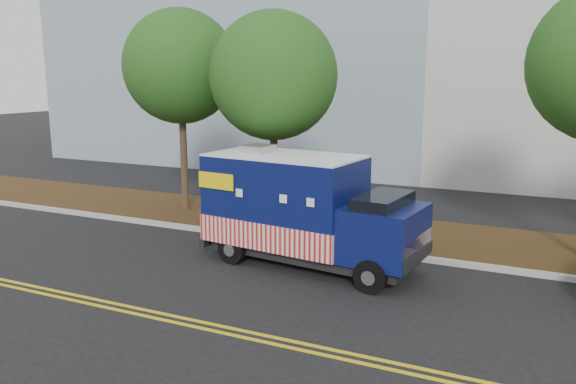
% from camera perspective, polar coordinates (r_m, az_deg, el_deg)
% --- Properties ---
extents(ground, '(120.00, 120.00, 0.00)m').
position_cam_1_polar(ground, '(16.08, -2.71, -6.46)').
color(ground, black).
rests_on(ground, ground).
extents(curb, '(120.00, 0.18, 0.15)m').
position_cam_1_polar(curb, '(17.25, -0.56, -4.91)').
color(curb, '#9E9E99').
rests_on(curb, ground).
extents(mulch_strip, '(120.00, 4.00, 0.15)m').
position_cam_1_polar(mulch_strip, '(19.10, 2.13, -3.28)').
color(mulch_strip, '#321F0D').
rests_on(mulch_strip, ground).
extents(centerline_near, '(120.00, 0.10, 0.01)m').
position_cam_1_polar(centerline_near, '(12.56, -12.30, -12.05)').
color(centerline_near, gold).
rests_on(centerline_near, ground).
extents(centerline_far, '(120.00, 0.10, 0.01)m').
position_cam_1_polar(centerline_far, '(12.38, -13.01, -12.44)').
color(centerline_far, gold).
rests_on(centerline_far, ground).
extents(tree_a, '(4.06, 4.06, 7.37)m').
position_cam_1_polar(tree_a, '(20.80, -10.87, 12.37)').
color(tree_a, '#38281C').
rests_on(tree_a, ground).
extents(tree_b, '(4.12, 4.12, 7.08)m').
position_cam_1_polar(tree_b, '(18.33, -1.48, 11.68)').
color(tree_b, '#38281C').
rests_on(tree_b, ground).
extents(sign_post, '(0.06, 0.06, 2.40)m').
position_cam_1_polar(sign_post, '(18.08, -4.15, -0.49)').
color(sign_post, '#473828').
rests_on(sign_post, ground).
extents(food_truck, '(6.20, 2.93, 3.15)m').
position_cam_1_polar(food_truck, '(15.04, 1.38, -2.07)').
color(food_truck, black).
rests_on(food_truck, ground).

